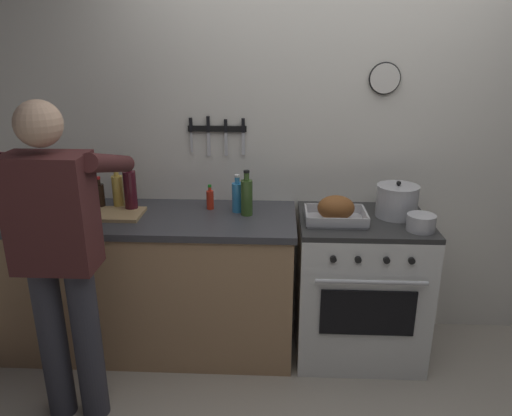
# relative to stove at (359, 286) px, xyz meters

# --- Properties ---
(wall_back) EXTENTS (6.00, 0.13, 2.60)m
(wall_back) POSITION_rel_stove_xyz_m (-0.22, 0.36, 0.85)
(wall_back) COLOR white
(wall_back) RESTS_ON ground
(counter_block) EXTENTS (2.03, 0.65, 0.90)m
(counter_block) POSITION_rel_stove_xyz_m (-1.42, 0.00, 0.00)
(counter_block) COLOR tan
(counter_block) RESTS_ON ground
(stove) EXTENTS (0.76, 0.67, 0.90)m
(stove) POSITION_rel_stove_xyz_m (0.00, 0.00, 0.00)
(stove) COLOR white
(stove) RESTS_ON ground
(person_cook) EXTENTS (0.51, 0.63, 1.66)m
(person_cook) POSITION_rel_stove_xyz_m (-1.56, -0.63, 0.50)
(person_cook) COLOR #383842
(person_cook) RESTS_ON ground
(roasting_pan) EXTENTS (0.35, 0.26, 0.16)m
(roasting_pan) POSITION_rel_stove_xyz_m (-0.18, -0.06, 0.52)
(roasting_pan) COLOR #B7B7BC
(roasting_pan) RESTS_ON stove
(stock_pot) EXTENTS (0.25, 0.25, 0.22)m
(stock_pot) POSITION_rel_stove_xyz_m (0.19, 0.05, 0.55)
(stock_pot) COLOR #B7B7BC
(stock_pot) RESTS_ON stove
(saucepan) EXTENTS (0.16, 0.16, 0.09)m
(saucepan) POSITION_rel_stove_xyz_m (0.28, -0.17, 0.50)
(saucepan) COLOR #B7B7BC
(saucepan) RESTS_ON stove
(cutting_board) EXTENTS (0.36, 0.24, 0.02)m
(cutting_board) POSITION_rel_stove_xyz_m (-1.51, -0.02, 0.46)
(cutting_board) COLOR tan
(cutting_board) RESTS_ON counter_block
(bottle_hot_sauce) EXTENTS (0.05, 0.05, 0.16)m
(bottle_hot_sauce) POSITION_rel_stove_xyz_m (-0.93, 0.13, 0.51)
(bottle_hot_sauce) COLOR red
(bottle_hot_sauce) RESTS_ON counter_block
(bottle_olive_oil) EXTENTS (0.07, 0.07, 0.28)m
(bottle_olive_oil) POSITION_rel_stove_xyz_m (-0.70, 0.03, 0.57)
(bottle_olive_oil) COLOR #385623
(bottle_olive_oil) RESTS_ON counter_block
(bottle_wine_red) EXTENTS (0.08, 0.08, 0.32)m
(bottle_wine_red) POSITION_rel_stove_xyz_m (-1.41, 0.07, 0.58)
(bottle_wine_red) COLOR #47141E
(bottle_wine_red) RESTS_ON counter_block
(bottle_dish_soap) EXTENTS (0.07, 0.07, 0.23)m
(bottle_dish_soap) POSITION_rel_stove_xyz_m (-0.76, 0.09, 0.55)
(bottle_dish_soap) COLOR #338CCC
(bottle_dish_soap) RESTS_ON counter_block
(bottle_cooking_oil) EXTENTS (0.07, 0.07, 0.27)m
(bottle_cooking_oil) POSITION_rel_stove_xyz_m (-1.51, 0.12, 0.56)
(bottle_cooking_oil) COLOR gold
(bottle_cooking_oil) RESTS_ON counter_block
(bottle_soy_sauce) EXTENTS (0.06, 0.06, 0.21)m
(bottle_soy_sauce) POSITION_rel_stove_xyz_m (-1.62, 0.10, 0.54)
(bottle_soy_sauce) COLOR black
(bottle_soy_sauce) RESTS_ON counter_block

